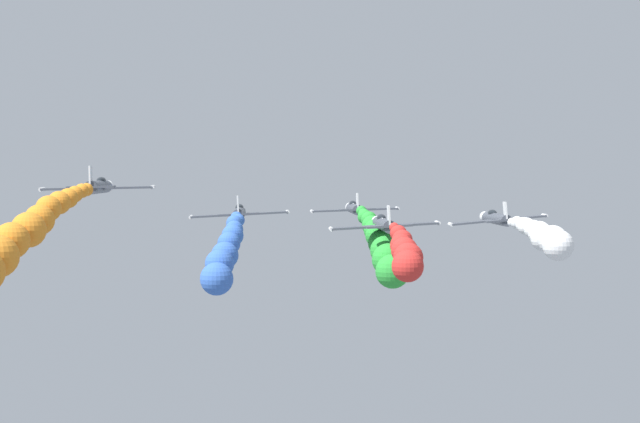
{
  "coord_description": "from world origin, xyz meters",
  "views": [
    {
      "loc": [
        -5.62,
        -103.88,
        135.18
      ],
      "look_at": [
        0.0,
        0.0,
        131.49
      ],
      "focal_mm": 61.72,
      "sensor_mm": 36.0,
      "label": 1
    }
  ],
  "objects_px": {
    "airplane_left_inner": "(239,213)",
    "airplane_right_inner": "(496,218)",
    "airplane_left_outer": "(384,224)",
    "airplane_lead": "(354,208)",
    "airplane_right_outer": "(99,187)"
  },
  "relations": [
    {
      "from": "airplane_lead",
      "to": "airplane_left_outer",
      "type": "relative_size",
      "value": 1.0
    },
    {
      "from": "airplane_left_inner",
      "to": "airplane_left_outer",
      "type": "relative_size",
      "value": 1.0
    },
    {
      "from": "airplane_lead",
      "to": "airplane_right_outer",
      "type": "bearing_deg",
      "value": -133.77
    },
    {
      "from": "airplane_left_inner",
      "to": "airplane_right_inner",
      "type": "height_order",
      "value": "airplane_left_inner"
    },
    {
      "from": "airplane_right_inner",
      "to": "airplane_right_outer",
      "type": "distance_m",
      "value": 38.64
    },
    {
      "from": "airplane_left_outer",
      "to": "airplane_lead",
      "type": "bearing_deg",
      "value": 91.25
    },
    {
      "from": "airplane_lead",
      "to": "airplane_left_inner",
      "type": "distance_m",
      "value": 17.6
    },
    {
      "from": "airplane_right_outer",
      "to": "airplane_left_inner",
      "type": "bearing_deg",
      "value": 46.03
    },
    {
      "from": "airplane_left_inner",
      "to": "airplane_lead",
      "type": "bearing_deg",
      "value": 46.42
    },
    {
      "from": "airplane_lead",
      "to": "airplane_right_inner",
      "type": "bearing_deg",
      "value": -44.63
    },
    {
      "from": "airplane_lead",
      "to": "airplane_left_inner",
      "type": "relative_size",
      "value": 1.0
    },
    {
      "from": "airplane_left_outer",
      "to": "airplane_right_outer",
      "type": "bearing_deg",
      "value": -177.72
    },
    {
      "from": "airplane_right_inner",
      "to": "airplane_lead",
      "type": "bearing_deg",
      "value": 135.37
    },
    {
      "from": "airplane_right_outer",
      "to": "airplane_left_outer",
      "type": "bearing_deg",
      "value": 2.28
    },
    {
      "from": "airplane_lead",
      "to": "airplane_right_outer",
      "type": "distance_m",
      "value": 34.42
    }
  ]
}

